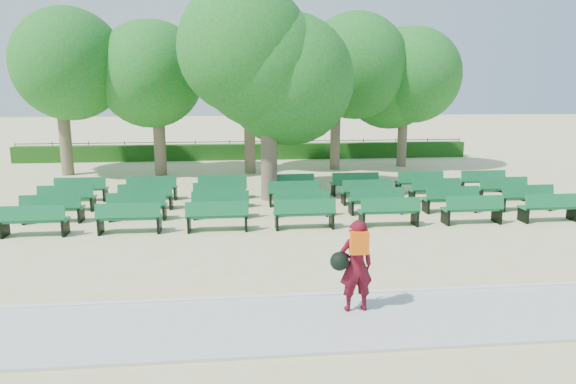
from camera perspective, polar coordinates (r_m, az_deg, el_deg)
name	(u,v)px	position (r m, az deg, el deg)	size (l,w,h in m)	color
ground	(259,220)	(16.33, -3.20, -3.14)	(120.00, 120.00, 0.00)	#CBBF86
paving	(280,324)	(9.37, -0.85, -14.50)	(30.00, 2.20, 0.06)	#B7B7B2
curb	(275,297)	(10.40, -1.44, -11.63)	(30.00, 0.12, 0.10)	silver
hedge	(247,152)	(30.02, -4.56, 4.49)	(26.00, 0.70, 0.90)	#194A13
fence	(247,158)	(30.47, -4.56, 3.74)	(26.00, 0.10, 1.02)	black
tree_line	(249,170)	(26.12, -4.30, 2.43)	(21.80, 6.80, 7.04)	#1D681F
bench_array	(296,208)	(17.58, 0.95, -1.74)	(1.85, 0.66, 1.15)	#106032
tree_among	(268,72)	(18.88, -2.19, 13.21)	(5.28, 5.28, 7.09)	brown
person	(355,264)	(9.58, 7.44, -7.98)	(0.83, 0.51, 1.74)	#4C0A16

